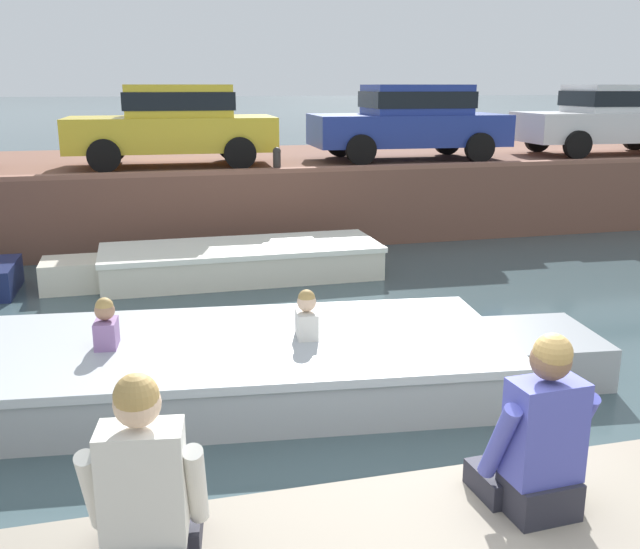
{
  "coord_description": "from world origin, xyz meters",
  "views": [
    {
      "loc": [
        -1.57,
        -3.35,
        2.95
      ],
      "look_at": [
        0.13,
        3.22,
        1.14
      ],
      "focal_mm": 40.0,
      "sensor_mm": 36.0,
      "label": 1
    }
  ],
  "objects": [
    {
      "name": "ground_plane",
      "position": [
        0.0,
        4.59,
        0.0
      ],
      "size": [
        400.0,
        400.0,
        0.0
      ],
      "primitive_type": "plane",
      "color": "#3D5156"
    },
    {
      "name": "far_quay_wall",
      "position": [
        0.0,
        12.19,
        0.71
      ],
      "size": [
        60.0,
        6.0,
        1.42
      ],
      "primitive_type": "cube",
      "color": "brown",
      "rests_on": "ground"
    },
    {
      "name": "far_wall_coping",
      "position": [
        0.0,
        9.31,
        1.46
      ],
      "size": [
        60.0,
        0.24,
        0.08
      ],
      "primitive_type": "cube",
      "color": "#925F4C",
      "rests_on": "far_quay_wall"
    },
    {
      "name": "boat_moored_central_cream",
      "position": [
        -0.25,
        7.5,
        0.26
      ],
      "size": [
        5.14,
        1.53,
        0.53
      ],
      "color": "silver",
      "rests_on": "ground"
    },
    {
      "name": "motorboat_passing",
      "position": [
        -0.58,
        3.21,
        0.27
      ],
      "size": [
        6.8,
        2.86,
        1.02
      ],
      "color": "#93999E",
      "rests_on": "ground"
    },
    {
      "name": "car_left_inner_yellow",
      "position": [
        -0.78,
        10.95,
        2.27
      ],
      "size": [
        4.01,
        2.14,
        1.54
      ],
      "color": "yellow",
      "rests_on": "far_quay_wall"
    },
    {
      "name": "car_centre_blue",
      "position": [
        4.1,
        10.95,
        2.27
      ],
      "size": [
        4.1,
        2.09,
        1.54
      ],
      "color": "#233893",
      "rests_on": "far_quay_wall"
    },
    {
      "name": "car_right_inner_white",
      "position": [
        8.99,
        10.95,
        2.27
      ],
      "size": [
        4.23,
        2.06,
        1.54
      ],
      "color": "white",
      "rests_on": "far_quay_wall"
    },
    {
      "name": "mooring_bollard_mid",
      "position": [
        0.93,
        9.44,
        1.66
      ],
      "size": [
        0.15,
        0.15,
        0.45
      ],
      "color": "#2D2B28",
      "rests_on": "far_quay_wall"
    },
    {
      "name": "person_seated_left",
      "position": [
        -1.62,
        -0.49,
        1.21
      ],
      "size": [
        0.57,
        0.57,
        0.96
      ],
      "color": "#282833",
      "rests_on": "near_quay"
    },
    {
      "name": "person_seated_right",
      "position": [
        0.3,
        -0.49,
        1.21
      ],
      "size": [
        0.54,
        0.54,
        0.96
      ],
      "color": "#282833",
      "rests_on": "near_quay"
    },
    {
      "name": "bottle_drink",
      "position": [
        0.53,
        -0.47,
        0.94
      ],
      "size": [
        0.06,
        0.06,
        0.2
      ],
      "color": "#CCC64C",
      "rests_on": "near_quay"
    }
  ]
}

